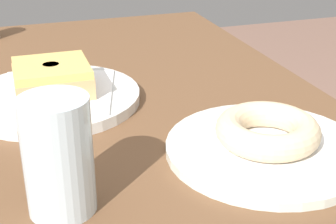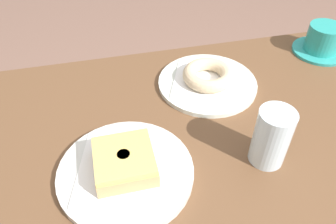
% 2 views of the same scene
% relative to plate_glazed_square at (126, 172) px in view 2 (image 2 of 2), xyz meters
% --- Properties ---
extents(table, '(1.20, 0.61, 0.75)m').
position_rel_plate_glazed_square_xyz_m(table, '(-0.16, -0.08, -0.09)').
color(table, brown).
rests_on(table, ground_plane).
extents(plate_glazed_square, '(0.24, 0.24, 0.01)m').
position_rel_plate_glazed_square_xyz_m(plate_glazed_square, '(0.00, 0.00, 0.00)').
color(plate_glazed_square, silver).
rests_on(plate_glazed_square, table).
extents(napkin_glazed_square, '(0.20, 0.20, 0.00)m').
position_rel_plate_glazed_square_xyz_m(napkin_glazed_square, '(0.00, 0.00, 0.01)').
color(napkin_glazed_square, white).
rests_on(napkin_glazed_square, plate_glazed_square).
extents(donut_glazed_square, '(0.10, 0.10, 0.04)m').
position_rel_plate_glazed_square_xyz_m(donut_glazed_square, '(0.00, 0.00, 0.03)').
color(donut_glazed_square, tan).
rests_on(donut_glazed_square, napkin_glazed_square).
extents(plate_sugar_ring, '(0.23, 0.23, 0.01)m').
position_rel_plate_glazed_square_xyz_m(plate_sugar_ring, '(-0.22, -0.21, -0.00)').
color(plate_sugar_ring, silver).
rests_on(plate_sugar_ring, table).
extents(napkin_sugar_ring, '(0.20, 0.20, 0.00)m').
position_rel_plate_glazed_square_xyz_m(napkin_sugar_ring, '(-0.22, -0.21, 0.00)').
color(napkin_sugar_ring, white).
rests_on(napkin_sugar_ring, plate_sugar_ring).
extents(donut_sugar_ring, '(0.12, 0.12, 0.03)m').
position_rel_plate_glazed_square_xyz_m(donut_sugar_ring, '(-0.22, -0.21, 0.02)').
color(donut_sugar_ring, beige).
rests_on(donut_sugar_ring, napkin_sugar_ring).
extents(water_glass, '(0.06, 0.06, 0.11)m').
position_rel_plate_glazed_square_xyz_m(water_glass, '(-0.25, 0.02, 0.05)').
color(water_glass, silver).
rests_on(water_glass, table).
extents(coffee_cup, '(0.14, 0.14, 0.07)m').
position_rel_plate_glazed_square_xyz_m(coffee_cup, '(-0.55, -0.28, 0.03)').
color(coffee_cup, teal).
rests_on(coffee_cup, table).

